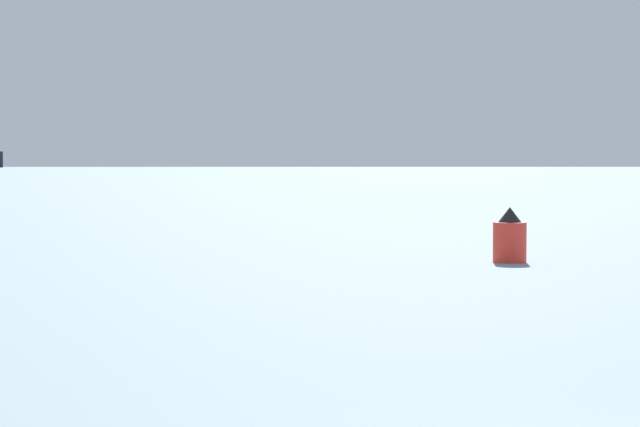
{
  "coord_description": "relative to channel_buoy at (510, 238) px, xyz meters",
  "views": [
    {
      "loc": [
        -3.62,
        -10.99,
        3.27
      ],
      "look_at": [
        -2.48,
        5.04,
        2.58
      ],
      "focal_mm": 67.18,
      "sensor_mm": 36.0,
      "label": 1
    }
  ],
  "objects": [
    {
      "name": "distant_headland",
      "position": [
        -241.77,
        1368.2,
        9.32
      ],
      "size": [
        1351.65,
        475.71,
        20.25
      ],
      "primitive_type": "cube",
      "rotation": [
        0.0,
        0.0,
        0.09
      ],
      "color": "#4C564C",
      "rests_on": "ground_plane"
    },
    {
      "name": "channel_buoy",
      "position": [
        0.0,
        0.0,
        0.0
      ],
      "size": [
        1.1,
        1.1,
        1.82
      ],
      "color": "red",
      "rests_on": "ground_plane"
    }
  ]
}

